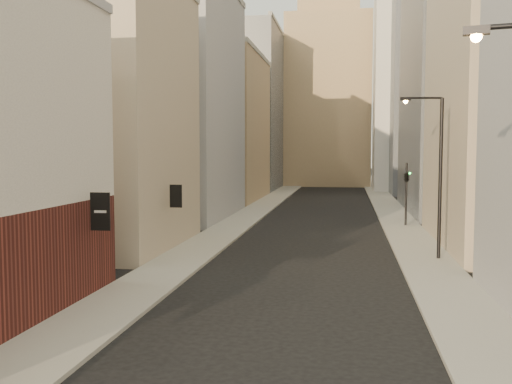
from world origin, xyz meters
name	(u,v)px	position (x,y,z in m)	size (l,w,h in m)	color
sidewalk_left	(266,204)	(-6.50, 55.00, 0.07)	(3.00, 140.00, 0.15)	gray
sidewalk_right	(387,205)	(6.50, 55.00, 0.07)	(3.00, 140.00, 0.15)	gray
left_bldg_beige	(110,117)	(-12.00, 26.00, 8.00)	(8.00, 12.00, 16.00)	#B8A68E
left_bldg_grey	(184,104)	(-12.00, 42.00, 10.00)	(8.00, 16.00, 20.00)	#9A9A9F
left_bldg_tan	(227,129)	(-12.00, 60.00, 8.50)	(8.00, 18.00, 17.00)	tan
left_bldg_wingrid	(254,111)	(-12.00, 80.00, 12.00)	(8.00, 20.00, 24.00)	gray
right_bldg_beige	(510,84)	(12.00, 30.00, 10.00)	(8.00, 16.00, 20.00)	#B8A68E
right_bldg_wingrid	(452,76)	(12.00, 50.00, 13.00)	(8.00, 20.00, 26.00)	gray
highrise	(463,9)	(18.00, 78.00, 25.66)	(21.00, 23.00, 51.20)	gray
clock_tower	(329,81)	(-1.00, 92.00, 17.63)	(14.00, 14.00, 44.90)	tan
white_tower	(403,62)	(10.00, 78.00, 18.61)	(8.00, 8.00, 41.50)	silver
streetlamp_mid	(436,168)	(6.98, 24.70, 5.04)	(2.30, 0.56, 8.82)	black
traffic_light_right	(407,178)	(6.82, 38.41, 3.86)	(0.64, 0.61, 5.00)	black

